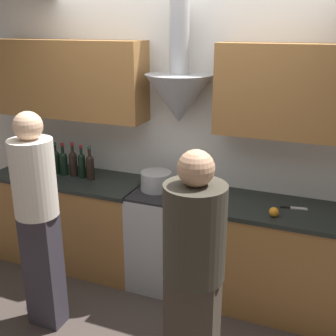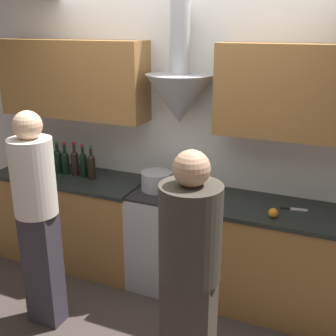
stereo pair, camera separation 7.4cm
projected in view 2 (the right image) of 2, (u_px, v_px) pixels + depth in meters
ground_plane at (157, 302)px, 3.65m from camera, size 12.00×12.00×0.00m
wall_back at (181, 120)px, 3.70m from camera, size 8.40×0.57×2.60m
counter_left at (73, 218)px, 4.19m from camera, size 1.49×0.62×0.90m
counter_right at (283, 261)px, 3.43m from camera, size 1.31×0.62×0.90m
stove_range at (172, 238)px, 3.79m from camera, size 0.67×0.60×0.90m
wine_bottle_0 at (16, 154)px, 4.26m from camera, size 0.07×0.07×0.31m
wine_bottle_1 at (22, 156)px, 4.22m from camera, size 0.08×0.08×0.31m
wine_bottle_2 at (30, 156)px, 4.19m from camera, size 0.08×0.08×0.33m
wine_bottle_3 at (39, 158)px, 4.15m from camera, size 0.07×0.07×0.33m
wine_bottle_4 at (48, 159)px, 4.12m from camera, size 0.07×0.07×0.32m
wine_bottle_5 at (58, 160)px, 4.09m from camera, size 0.08×0.08×0.31m
wine_bottle_6 at (65, 161)px, 4.05m from camera, size 0.08×0.08×0.31m
wine_bottle_7 at (75, 162)px, 4.01m from camera, size 0.07×0.07×0.33m
wine_bottle_8 at (83, 164)px, 3.96m from camera, size 0.07×0.07×0.32m
wine_bottle_9 at (91, 165)px, 3.91m from camera, size 0.07×0.07×0.32m
stock_pot at (157, 181)px, 3.67m from camera, size 0.27×0.27×0.16m
mixing_bowl at (189, 191)px, 3.58m from camera, size 0.25×0.25×0.06m
orange_fruit at (273, 213)px, 3.15m from camera, size 0.07×0.07×0.07m
chefs_knife at (294, 209)px, 3.30m from camera, size 0.21×0.06×0.01m
person_foreground_left at (37, 212)px, 3.12m from camera, size 0.32×0.32×1.72m
person_foreground_right at (190, 268)px, 2.53m from camera, size 0.37×0.37×1.63m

